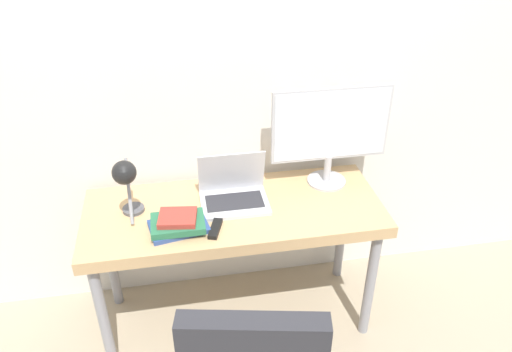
% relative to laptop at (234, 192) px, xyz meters
% --- Properties ---
extents(wall_back, '(8.00, 0.05, 2.60)m').
position_rel_laptop_xyz_m(wall_back, '(-0.01, 0.29, 0.53)').
color(wall_back, silver).
rests_on(wall_back, ground_plane).
extents(desk, '(1.40, 0.56, 0.72)m').
position_rel_laptop_xyz_m(desk, '(-0.01, -0.05, -0.12)').
color(desk, tan).
rests_on(desk, ground_plane).
extents(laptop, '(0.32, 0.24, 0.24)m').
position_rel_laptop_xyz_m(laptop, '(0.00, 0.00, 0.00)').
color(laptop, silver).
rests_on(laptop, desk).
extents(monitor, '(0.57, 0.19, 0.50)m').
position_rel_laptop_xyz_m(monitor, '(0.49, 0.09, 0.24)').
color(monitor, '#B7B7BC').
rests_on(monitor, desk).
extents(desk_lamp, '(0.10, 0.23, 0.33)m').
position_rel_laptop_xyz_m(desk_lamp, '(-0.47, -0.10, 0.19)').
color(desk_lamp, '#4C4C51').
rests_on(desk_lamp, desk).
extents(book_stack, '(0.28, 0.21, 0.08)m').
position_rel_laptop_xyz_m(book_stack, '(-0.27, -0.17, -0.02)').
color(book_stack, '#334C8C').
rests_on(book_stack, desk).
extents(tv_remote, '(0.08, 0.14, 0.02)m').
position_rel_laptop_xyz_m(tv_remote, '(-0.11, -0.21, -0.04)').
color(tv_remote, black).
rests_on(tv_remote, desk).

